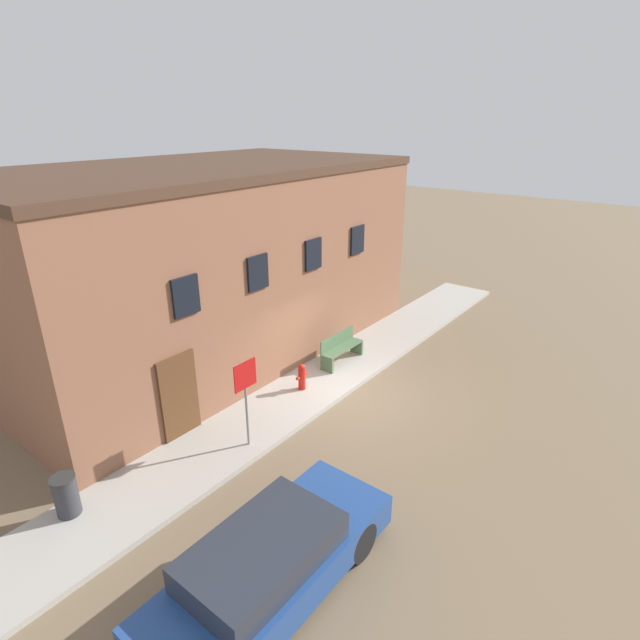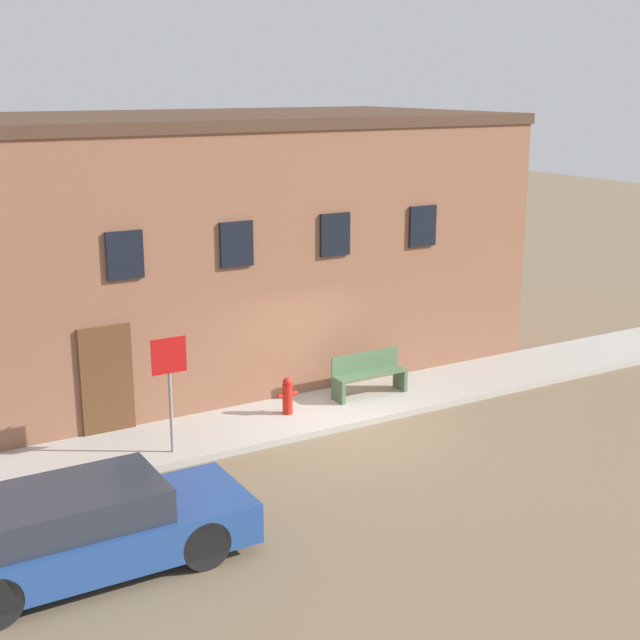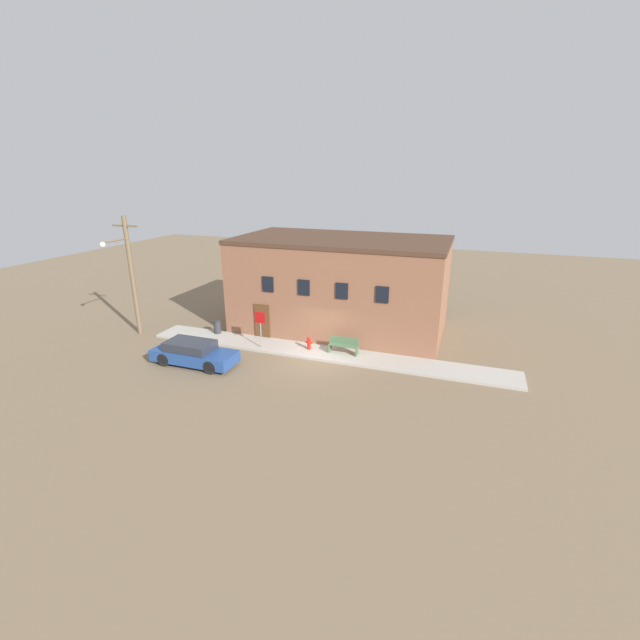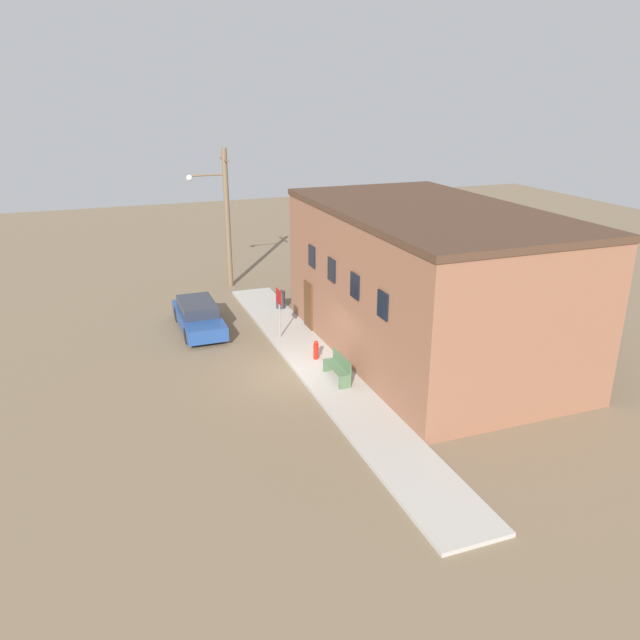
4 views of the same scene
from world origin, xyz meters
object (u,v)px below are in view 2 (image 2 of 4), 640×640
fire_hydrant (288,396)px  stop_sign (169,373)px  bench (368,374)px  parked_car (84,530)px

fire_hydrant → stop_sign: 2.99m
stop_sign → bench: size_ratio=1.30×
parked_car → bench: bearing=27.9°
fire_hydrant → parked_car: 6.32m
fire_hydrant → bench: 2.02m
stop_sign → bench: bearing=9.4°
bench → parked_car: 8.10m
bench → stop_sign: bearing=-170.6°
fire_hydrant → bench: (2.02, 0.12, 0.08)m
fire_hydrant → stop_sign: bearing=-166.4°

